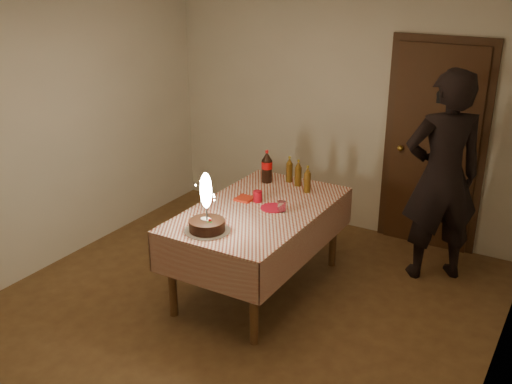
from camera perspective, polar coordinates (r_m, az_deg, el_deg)
ground at (r=5.09m, az=-2.68°, el=-11.83°), size 4.00×4.50×0.01m
room_shell at (r=4.45m, az=-2.15°, el=6.63°), size 4.04×4.54×2.62m
dining_table at (r=5.18m, az=0.28°, el=-2.59°), size 1.02×1.72×0.79m
birthday_cake at (r=4.68m, az=-4.70°, el=-2.43°), size 0.35×0.35×0.49m
red_plate at (r=5.13m, az=1.65°, el=-1.52°), size 0.22×0.22×0.01m
red_cup at (r=5.25m, az=0.16°, el=-0.42°), size 0.08×0.08×0.10m
clear_cup at (r=5.06m, az=2.47°, el=-1.39°), size 0.07×0.07×0.09m
napkin_stack at (r=5.31m, az=-1.09°, el=-0.64°), size 0.15×0.15×0.02m
cola_bottle at (r=5.69m, az=1.04°, el=2.42°), size 0.10×0.10×0.32m
amber_bottle_left at (r=5.72m, az=3.20°, el=2.12°), size 0.06×0.06×0.25m
amber_bottle_right at (r=5.47m, az=4.91°, el=1.15°), size 0.06×0.06×0.25m
amber_bottle_mid at (r=5.62m, az=4.04°, el=1.76°), size 0.06×0.06×0.25m
photographer at (r=5.57m, az=17.31°, el=1.38°), size 0.85×0.79×1.95m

